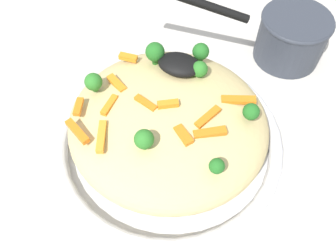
{
  "coord_description": "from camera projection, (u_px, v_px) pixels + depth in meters",
  "views": [
    {
      "loc": [
        0.09,
        -0.25,
        0.44
      ],
      "look_at": [
        0.0,
        0.0,
        0.06
      ],
      "focal_mm": 38.4,
      "sensor_mm": 36.0,
      "label": 1
    }
  ],
  "objects": [
    {
      "name": "carrot_piece_10",
      "position": [
        210.0,
        133.0,
        0.41
      ],
      "size": [
        0.04,
        0.03,
        0.01
      ],
      "primitive_type": "cube",
      "rotation": [
        0.0,
        0.0,
        0.52
      ],
      "color": "orange",
      "rests_on": "pasta_mound"
    },
    {
      "name": "broccoli_floret_1",
      "position": [
        217.0,
        166.0,
        0.37
      ],
      "size": [
        0.02,
        0.02,
        0.02
      ],
      "color": "#205B1C",
      "rests_on": "pasta_mound"
    },
    {
      "name": "broccoli_floret_3",
      "position": [
        200.0,
        69.0,
        0.45
      ],
      "size": [
        0.02,
        0.02,
        0.02
      ],
      "color": "#296820",
      "rests_on": "pasta_mound"
    },
    {
      "name": "carrot_piece_5",
      "position": [
        238.0,
        100.0,
        0.44
      ],
      "size": [
        0.04,
        0.02,
        0.01
      ],
      "primitive_type": "cube",
      "rotation": [
        0.0,
        0.0,
        0.31
      ],
      "color": "orange",
      "rests_on": "pasta_mound"
    },
    {
      "name": "carrot_piece_2",
      "position": [
        77.0,
        131.0,
        0.41
      ],
      "size": [
        0.04,
        0.03,
        0.01
      ],
      "primitive_type": "cube",
      "rotation": [
        0.0,
        0.0,
        2.62
      ],
      "color": "orange",
      "rests_on": "pasta_mound"
    },
    {
      "name": "broccoli_floret_2",
      "position": [
        144.0,
        139.0,
        0.38
      ],
      "size": [
        0.02,
        0.02,
        0.03
      ],
      "color": "#296820",
      "rests_on": "pasta_mound"
    },
    {
      "name": "companion_bowl",
      "position": [
        292.0,
        36.0,
        0.58
      ],
      "size": [
        0.11,
        0.11,
        0.08
      ],
      "color": "#333842",
      "rests_on": "ground_plane"
    },
    {
      "name": "carrot_piece_9",
      "position": [
        168.0,
        105.0,
        0.42
      ],
      "size": [
        0.03,
        0.02,
        0.01
      ],
      "primitive_type": "cube",
      "rotation": [
        0.0,
        0.0,
        3.62
      ],
      "color": "orange",
      "rests_on": "pasta_mound"
    },
    {
      "name": "carrot_piece_0",
      "position": [
        128.0,
        57.0,
        0.48
      ],
      "size": [
        0.02,
        0.01,
        0.01
      ],
      "primitive_type": "cube",
      "rotation": [
        0.0,
        0.0,
        3.18
      ],
      "color": "orange",
      "rests_on": "pasta_mound"
    },
    {
      "name": "broccoli_floret_5",
      "position": [
        201.0,
        52.0,
        0.47
      ],
      "size": [
        0.02,
        0.02,
        0.03
      ],
      "color": "#205B1C",
      "rests_on": "pasta_mound"
    },
    {
      "name": "serving_bowl",
      "position": [
        168.0,
        143.0,
        0.49
      ],
      "size": [
        0.31,
        0.31,
        0.04
      ],
      "color": "silver",
      "rests_on": "ground_plane"
    },
    {
      "name": "carrot_piece_7",
      "position": [
        183.0,
        135.0,
        0.4
      ],
      "size": [
        0.03,
        0.03,
        0.01
      ],
      "primitive_type": "cube",
      "rotation": [
        0.0,
        0.0,
        2.45
      ],
      "color": "orange",
      "rests_on": "pasta_mound"
    },
    {
      "name": "broccoli_floret_4",
      "position": [
        155.0,
        52.0,
        0.46
      ],
      "size": [
        0.02,
        0.02,
        0.03
      ],
      "color": "#205B1C",
      "rests_on": "pasta_mound"
    },
    {
      "name": "broccoli_floret_0",
      "position": [
        251.0,
        112.0,
        0.41
      ],
      "size": [
        0.02,
        0.02,
        0.02
      ],
      "color": "#205B1C",
      "rests_on": "pasta_mound"
    },
    {
      "name": "carrot_piece_3",
      "position": [
        109.0,
        105.0,
        0.43
      ],
      "size": [
        0.01,
        0.03,
        0.01
      ],
      "primitive_type": "cube",
      "rotation": [
        0.0,
        0.0,
        4.63
      ],
      "color": "orange",
      "rests_on": "pasta_mound"
    },
    {
      "name": "serving_spoon",
      "position": [
        181.0,
        36.0,
        0.47
      ],
      "size": [
        0.19,
        0.14,
        0.08
      ],
      "color": "black",
      "rests_on": "pasta_mound"
    },
    {
      "name": "carrot_piece_11",
      "position": [
        101.0,
        137.0,
        0.41
      ],
      "size": [
        0.02,
        0.04,
        0.01
      ],
      "primitive_type": "cube",
      "rotation": [
        0.0,
        0.0,
        1.91
      ],
      "color": "orange",
      "rests_on": "pasta_mound"
    },
    {
      "name": "carrot_piece_6",
      "position": [
        146.0,
        103.0,
        0.43
      ],
      "size": [
        0.03,
        0.02,
        0.01
      ],
      "primitive_type": "cube",
      "rotation": [
        0.0,
        0.0,
        2.78
      ],
      "color": "orange",
      "rests_on": "pasta_mound"
    },
    {
      "name": "pasta_mound",
      "position": [
        168.0,
        123.0,
        0.45
      ],
      "size": [
        0.25,
        0.24,
        0.07
      ],
      "primitive_type": "ellipsoid",
      "color": "#D1BA7A",
      "rests_on": "serving_bowl"
    },
    {
      "name": "ground_plane",
      "position": [
        168.0,
        151.0,
        0.51
      ],
      "size": [
        2.4,
        2.4,
        0.0
      ],
      "primitive_type": "plane",
      "color": "beige"
    },
    {
      "name": "carrot_piece_1",
      "position": [
        117.0,
        83.0,
        0.45
      ],
      "size": [
        0.03,
        0.02,
        0.01
      ],
      "primitive_type": "cube",
      "rotation": [
        0.0,
        0.0,
        5.73
      ],
      "color": "orange",
      "rests_on": "pasta_mound"
    },
    {
      "name": "carrot_piece_4",
      "position": [
        78.0,
        107.0,
        0.43
      ],
      "size": [
        0.01,
        0.03,
        0.01
      ],
      "primitive_type": "cube",
      "rotation": [
        0.0,
        0.0,
        4.97
      ],
      "color": "orange",
      "rests_on": "pasta_mound"
    },
    {
      "name": "broccoli_floret_6",
      "position": [
        93.0,
        83.0,
        0.44
      ],
      "size": [
        0.02,
        0.02,
        0.03
      ],
      "color": "#296820",
      "rests_on": "pasta_mound"
    },
    {
      "name": "carrot_piece_12",
      "position": [
        208.0,
        115.0,
        0.42
      ],
      "size": [
        0.02,
        0.04,
        0.01
      ],
      "primitive_type": "cube",
      "rotation": [
        0.0,
        0.0,
        1.11
      ],
      "color": "orange",
      "rests_on": "pasta_mound"
    },
    {
      "name": "carrot_piece_8",
      "position": [
        180.0,
        66.0,
        0.47
      ],
      "size": [
        0.04,
        0.03,
        0.01
      ],
      "primitive_type": "cube",
      "rotation": [
        0.0,
        0.0,
        3.64
      ],
      "color": "orange",
      "rests_on": "pasta_mound"
    }
  ]
}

